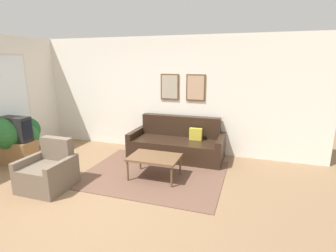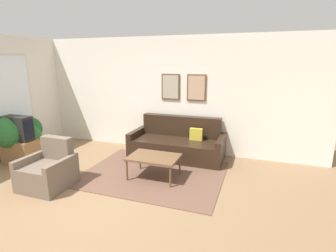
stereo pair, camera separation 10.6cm
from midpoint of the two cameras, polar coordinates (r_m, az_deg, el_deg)
name	(u,v)px [view 1 (the left image)]	position (r m, az deg, el deg)	size (l,w,h in m)	color
ground_plane	(87,199)	(4.52, -17.84, -14.98)	(16.00, 16.00, 0.00)	#846647
area_rug	(154,173)	(5.20, -3.60, -10.28)	(2.65, 2.13, 0.01)	brown
wall_back	(151,94)	(6.43, -4.16, 6.91)	(8.00, 0.09, 2.70)	white
couch	(177,144)	(5.97, 1.50, -3.96)	(2.09, 0.90, 0.90)	black
coffee_table	(155,158)	(4.88, -3.58, -7.02)	(0.92, 0.63, 0.43)	brown
tv_stand	(19,152)	(6.43, -30.11, -5.00)	(0.70, 0.41, 0.51)	olive
tv	(16,129)	(6.30, -30.66, -0.57)	(0.63, 0.28, 0.52)	black
armchair	(49,172)	(5.03, -25.13, -9.11)	(0.76, 0.76, 0.83)	#6B5B4C
potted_plant_tall	(8,134)	(6.38, -31.89, -1.49)	(0.67, 0.67, 1.03)	#383D42
potted_plant_by_window	(27,131)	(6.88, -28.66, -1.04)	(0.56, 0.56, 0.89)	#383D42
potted_plant_small	(28,138)	(6.56, -28.60, -2.35)	(0.48, 0.48, 0.78)	beige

